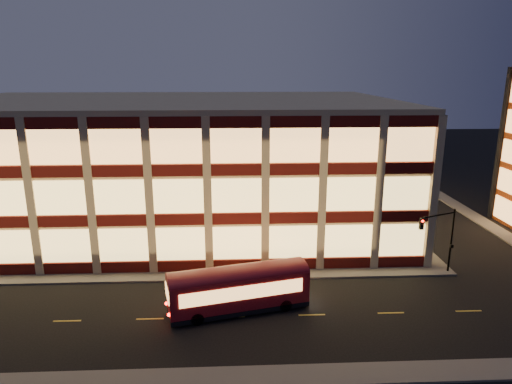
{
  "coord_description": "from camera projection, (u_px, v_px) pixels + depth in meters",
  "views": [
    {
      "loc": [
        4.38,
        -36.24,
        17.79
      ],
      "look_at": [
        6.48,
        8.0,
        5.79
      ],
      "focal_mm": 32.0,
      "sensor_mm": 36.0,
      "label": 1
    }
  ],
  "objects": [
    {
      "name": "ground",
      "position": [
        186.0,
        282.0,
        39.39
      ],
      "size": [
        200.0,
        200.0,
        0.0
      ],
      "primitive_type": "plane",
      "color": "black",
      "rests_on": "ground"
    },
    {
      "name": "sidewalk_office_south",
      "position": [
        153.0,
        276.0,
        40.2
      ],
      "size": [
        54.0,
        2.0,
        0.15
      ],
      "primitive_type": "cube",
      "color": "#514F4C",
      "rests_on": "ground"
    },
    {
      "name": "sidewalk_office_east",
      "position": [
        385.0,
        216.0,
        56.81
      ],
      "size": [
        2.0,
        30.0,
        0.15
      ],
      "primitive_type": "cube",
      "color": "#514F4C",
      "rests_on": "ground"
    },
    {
      "name": "sidewalk_tower_west",
      "position": [
        471.0,
        214.0,
        57.32
      ],
      "size": [
        2.0,
        30.0,
        0.15
      ],
      "primitive_type": "cube",
      "color": "#514F4C",
      "rests_on": "ground"
    },
    {
      "name": "sidewalk_near",
      "position": [
        163.0,
        380.0,
        26.84
      ],
      "size": [
        100.0,
        2.0,
        0.15
      ],
      "primitive_type": "cube",
      "color": "#514F4C",
      "rests_on": "ground"
    },
    {
      "name": "office_building",
      "position": [
        173.0,
        161.0,
        53.67
      ],
      "size": [
        50.45,
        30.45,
        14.5
      ],
      "color": "tan",
      "rests_on": "ground"
    },
    {
      "name": "traffic_signal_far",
      "position": [
        441.0,
        232.0,
        39.56
      ],
      "size": [
        3.79,
        1.87,
        6.0
      ],
      "color": "black",
      "rests_on": "ground"
    },
    {
      "name": "trolley_bus",
      "position": [
        238.0,
        286.0,
        34.26
      ],
      "size": [
        10.84,
        5.1,
        3.56
      ],
      "rotation": [
        0.0,
        0.0,
        0.24
      ],
      "color": "maroon",
      "rests_on": "ground"
    }
  ]
}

